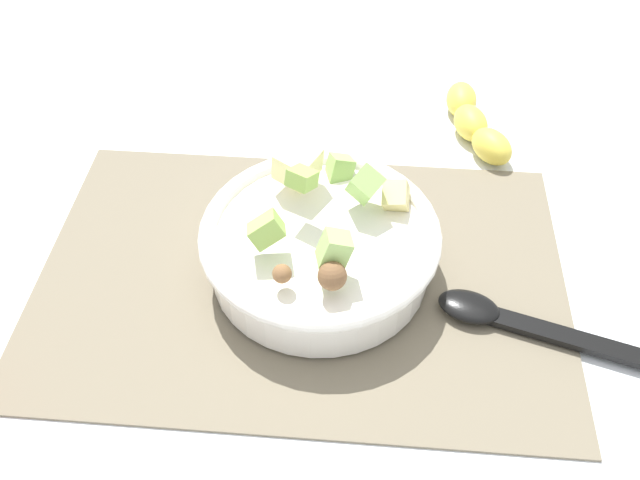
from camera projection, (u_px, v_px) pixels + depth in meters
ground_plane at (302, 277)px, 0.67m from camera, size 2.40×2.40×0.00m
placemat at (301, 275)px, 0.66m from camera, size 0.50×0.34×0.01m
salad_bowl at (320, 244)px, 0.64m from camera, size 0.22×0.22×0.11m
serving_spoon at (520, 322)px, 0.62m from camera, size 0.22×0.09×0.01m
banana_whole at (474, 122)px, 0.80m from camera, size 0.08×0.15×0.04m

